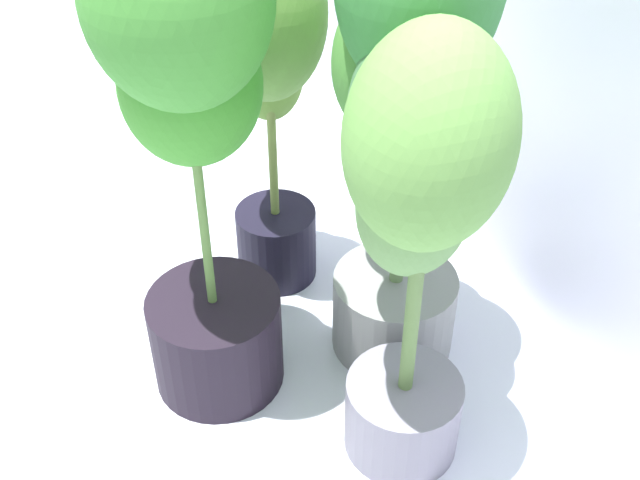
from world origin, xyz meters
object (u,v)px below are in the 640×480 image
object	(u,v)px
potted_plant_back_center	(412,94)
potted_plant_back_right	(420,217)
potted_plant_back_left	(269,76)
potted_plant_center	(193,125)

from	to	relation	value
potted_plant_back_center	potted_plant_back_right	bearing A→B (deg)	-23.16
potted_plant_back_left	potted_plant_back_right	size ratio (longest dim) A/B	0.97
potted_plant_center	potted_plant_back_right	bearing A→B (deg)	42.18
potted_plant_back_left	potted_plant_back_right	xyz separation A→B (m)	(0.56, 0.05, 0.02)
potted_plant_back_center	potted_plant_center	size ratio (longest dim) A/B	1.03
potted_plant_back_left	potted_plant_center	size ratio (longest dim) A/B	0.83
potted_plant_back_right	potted_plant_back_center	bearing A→B (deg)	156.84
potted_plant_back_center	potted_plant_back_right	world-z (taller)	potted_plant_back_center
potted_plant_back_center	potted_plant_back_right	xyz separation A→B (m)	(0.23, -0.10, -0.08)
potted_plant_back_center	potted_plant_back_right	size ratio (longest dim) A/B	1.20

